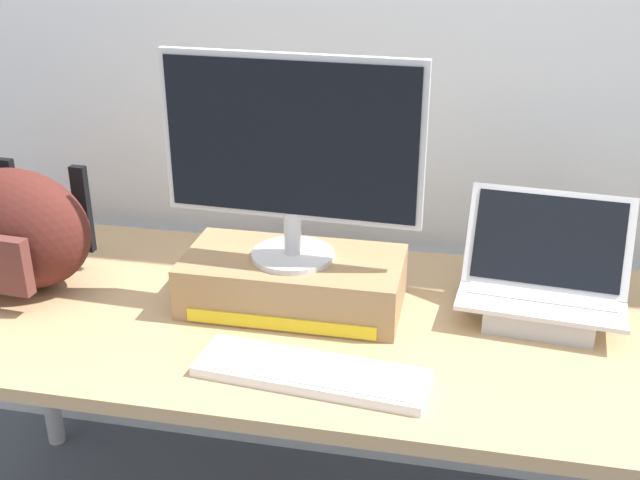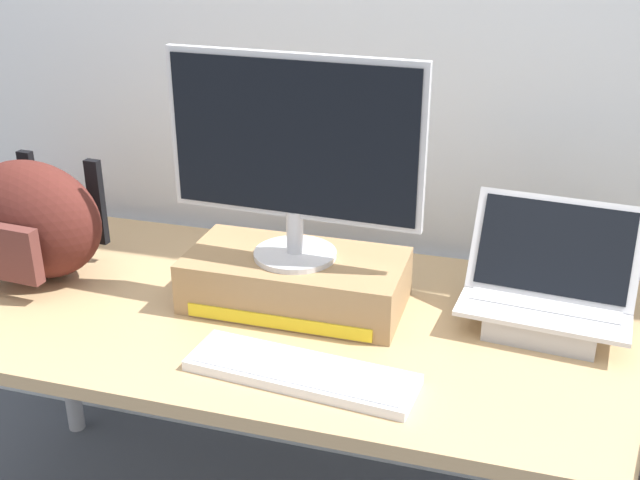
{
  "view_description": "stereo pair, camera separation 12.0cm",
  "coord_description": "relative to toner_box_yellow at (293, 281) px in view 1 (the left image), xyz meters",
  "views": [
    {
      "loc": [
        0.29,
        -1.42,
        1.54
      ],
      "look_at": [
        0.0,
        0.0,
        0.9
      ],
      "focal_mm": 43.66,
      "sensor_mm": 36.0,
      "label": 1
    },
    {
      "loc": [
        0.41,
        -1.39,
        1.54
      ],
      "look_at": [
        0.0,
        0.0,
        0.9
      ],
      "focal_mm": 43.66,
      "sensor_mm": 36.0,
      "label": 2
    }
  ],
  "objects": [
    {
      "name": "plush_toy",
      "position": [
        -0.79,
        0.25,
        -0.01
      ],
      "size": [
        0.09,
        0.09,
        0.09
      ],
      "color": "#CC7099",
      "rests_on": "desk"
    },
    {
      "name": "messenger_backpack",
      "position": [
        -0.63,
        -0.04,
        0.08
      ],
      "size": [
        0.37,
        0.28,
        0.28
      ],
      "rotation": [
        0.0,
        0.0,
        -0.07
      ],
      "color": "#4C1E19",
      "rests_on": "desk"
    },
    {
      "name": "desk",
      "position": [
        0.07,
        -0.04,
        -0.12
      ],
      "size": [
        1.91,
        0.75,
        0.72
      ],
      "color": "tan",
      "rests_on": "ground"
    },
    {
      "name": "back_wall",
      "position": [
        0.07,
        0.43,
        0.53
      ],
      "size": [
        7.0,
        0.1,
        2.6
      ],
      "primitive_type": "cube",
      "color": "silver",
      "rests_on": "ground"
    },
    {
      "name": "open_laptop",
      "position": [
        0.53,
        0.06,
        -0.0
      ],
      "size": [
        0.36,
        0.25,
        0.25
      ],
      "rotation": [
        0.0,
        0.0,
        -0.09
      ],
      "color": "#ADADB2",
      "rests_on": "desk"
    },
    {
      "name": "external_keyboard",
      "position": [
        0.1,
        -0.27,
        -0.05
      ],
      "size": [
        0.45,
        0.17,
        0.02
      ],
      "rotation": [
        0.0,
        0.0,
        -0.09
      ],
      "color": "white",
      "rests_on": "desk"
    },
    {
      "name": "desktop_monitor",
      "position": [
        -0.0,
        -0.0,
        0.29
      ],
      "size": [
        0.54,
        0.18,
        0.43
      ],
      "rotation": [
        0.0,
        0.0,
        -0.05
      ],
      "color": "silver",
      "rests_on": "toner_box_yellow"
    },
    {
      "name": "toner_box_yellow",
      "position": [
        0.0,
        0.0,
        0.0
      ],
      "size": [
        0.47,
        0.24,
        0.11
      ],
      "color": "#9E7A51",
      "rests_on": "desk"
    }
  ]
}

